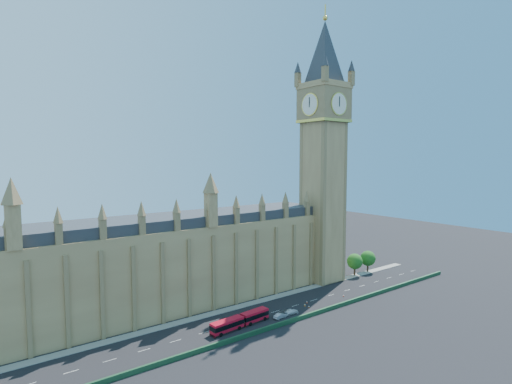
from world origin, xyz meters
TOP-DOWN VIEW (x-y plane):
  - ground at (0.00, 0.00)m, footprint 400.00×400.00m
  - palace_westminster at (-25.00, 22.00)m, footprint 120.00×20.00m
  - elizabeth_tower at (38.00, 13.99)m, footprint 20.59×20.59m
  - bridge_parapet at (0.00, -9.00)m, footprint 160.00×0.60m
  - kerb_north at (0.00, 9.50)m, footprint 160.00×3.00m
  - tree_east_near at (52.22, 10.08)m, footprint 6.00×6.00m
  - tree_east_far at (60.22, 10.08)m, footprint 6.00×6.00m
  - red_bus at (-10.43, -2.82)m, footprint 18.61×4.30m
  - car_grey at (5.11, -3.43)m, footprint 4.42×1.95m
  - car_silver at (2.00, -4.66)m, footprint 4.45×1.94m
  - car_white at (6.35, -4.24)m, footprint 4.96×2.16m
  - cone_a at (14.00, -3.81)m, footprint 0.50×0.50m
  - cone_b at (29.97, -3.59)m, footprint 0.43×0.43m
  - cone_c at (14.00, -2.08)m, footprint 0.52×0.52m
  - cone_d at (16.25, -0.67)m, footprint 0.53×0.53m

SIDE VIEW (x-z plane):
  - ground at x=0.00m, z-range 0.00..0.00m
  - kerb_north at x=0.00m, z-range 0.00..0.16m
  - cone_b at x=29.97m, z-range 0.00..0.62m
  - cone_a at x=14.00m, z-range 0.00..0.65m
  - cone_d at x=16.25m, z-range 0.00..0.68m
  - cone_c at x=14.00m, z-range 0.00..0.71m
  - bridge_parapet at x=0.00m, z-range 0.00..1.20m
  - car_white at x=6.35m, z-range 0.00..1.42m
  - car_silver at x=2.00m, z-range 0.00..1.42m
  - car_grey at x=5.11m, z-range 0.00..1.48m
  - red_bus at x=-10.43m, z-range 0.08..3.22m
  - tree_east_near at x=52.22m, z-range 1.39..9.89m
  - tree_east_far at x=60.22m, z-range 1.39..9.89m
  - palace_westminster at x=-25.00m, z-range -0.14..27.86m
  - elizabeth_tower at x=38.00m, z-range 2.06..107.06m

